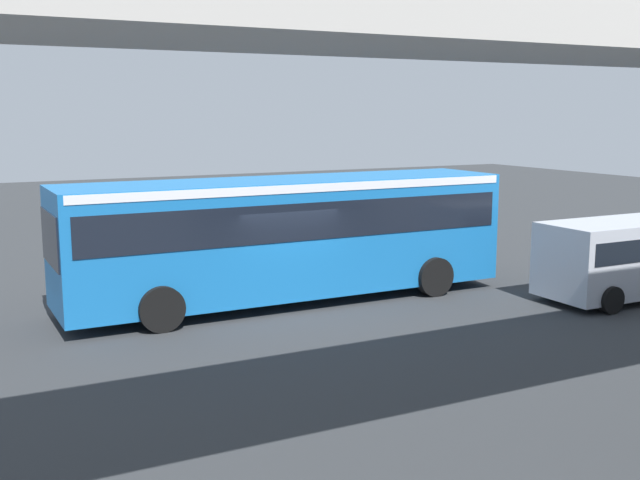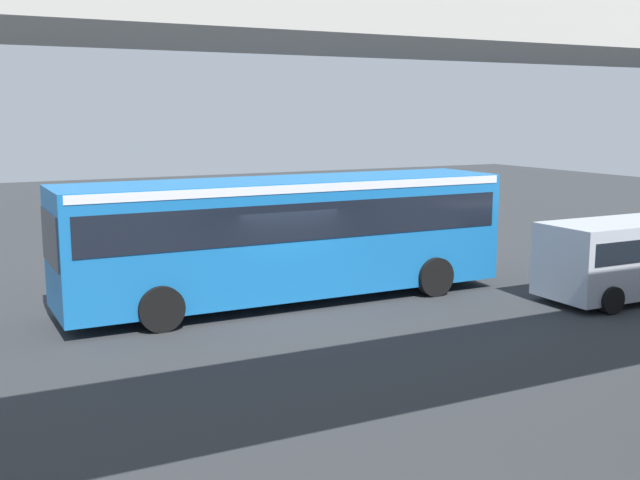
% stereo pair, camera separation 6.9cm
% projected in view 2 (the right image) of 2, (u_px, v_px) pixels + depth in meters
% --- Properties ---
extents(ground, '(80.00, 80.00, 0.00)m').
position_uv_depth(ground, '(281.00, 309.00, 18.97)').
color(ground, '#2D3033').
extents(city_bus, '(11.54, 2.85, 3.15)m').
position_uv_depth(city_bus, '(287.00, 229.00, 19.52)').
color(city_bus, '#196BB7').
rests_on(city_bus, ground).
extents(parked_van, '(4.80, 2.17, 2.05)m').
position_uv_depth(parked_van, '(628.00, 254.00, 19.92)').
color(parked_van, '#B7BCC6').
rests_on(parked_van, ground).
extents(pedestrian, '(0.38, 0.38, 1.79)m').
position_uv_depth(pedestrian, '(273.00, 246.00, 22.73)').
color(pedestrian, '#2D2D38').
rests_on(pedestrian, ground).
extents(traffic_sign, '(0.08, 0.60, 2.80)m').
position_uv_depth(traffic_sign, '(167.00, 221.00, 20.90)').
color(traffic_sign, slate).
rests_on(traffic_sign, ground).
extents(lane_dash_leftmost, '(2.00, 0.20, 0.01)m').
position_uv_depth(lane_dash_leftmost, '(363.00, 273.00, 23.29)').
color(lane_dash_leftmost, silver).
rests_on(lane_dash_leftmost, ground).
extents(lane_dash_left, '(2.00, 0.20, 0.01)m').
position_uv_depth(lane_dash_left, '(239.00, 286.00, 21.49)').
color(lane_dash_left, silver).
rests_on(lane_dash_left, ground).
extents(lane_dash_centre, '(2.00, 0.20, 0.01)m').
position_uv_depth(lane_dash_centre, '(93.00, 302.00, 19.69)').
color(lane_dash_centre, silver).
rests_on(lane_dash_centre, ground).
extents(pedestrian_overpass, '(25.06, 2.60, 7.09)m').
position_uv_depth(pedestrian_overpass, '(592.00, 78.00, 9.66)').
color(pedestrian_overpass, '#B2ADA5').
rests_on(pedestrian_overpass, ground).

